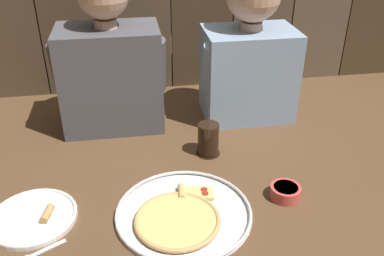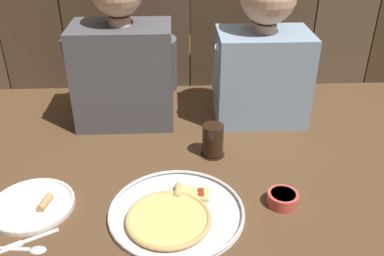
{
  "view_description": "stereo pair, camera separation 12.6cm",
  "coord_description": "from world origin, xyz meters",
  "px_view_note": "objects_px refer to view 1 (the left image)",
  "views": [
    {
      "loc": [
        -0.19,
        -0.98,
        0.8
      ],
      "look_at": [
        -0.02,
        0.1,
        0.18
      ],
      "focal_mm": 39.3,
      "sensor_mm": 36.0,
      "label": 1
    },
    {
      "loc": [
        -0.07,
        -0.99,
        0.8
      ],
      "look_at": [
        -0.02,
        0.1,
        0.18
      ],
      "focal_mm": 39.3,
      "sensor_mm": 36.0,
      "label": 2
    }
  ],
  "objects_px": {
    "dinner_plate": "(33,217)",
    "dipping_bowl": "(285,191)",
    "diner_left": "(109,59)",
    "drinking_glass": "(208,139)",
    "pizza_tray": "(182,215)",
    "diner_right": "(250,49)"
  },
  "relations": [
    {
      "from": "dinner_plate",
      "to": "dipping_bowl",
      "type": "distance_m",
      "value": 0.73
    },
    {
      "from": "diner_left",
      "to": "dinner_plate",
      "type": "bearing_deg",
      "value": -113.55
    },
    {
      "from": "dinner_plate",
      "to": "drinking_glass",
      "type": "distance_m",
      "value": 0.6
    },
    {
      "from": "dipping_bowl",
      "to": "drinking_glass",
      "type": "bearing_deg",
      "value": 123.74
    },
    {
      "from": "pizza_tray",
      "to": "diner_left",
      "type": "height_order",
      "value": "diner_left"
    },
    {
      "from": "dipping_bowl",
      "to": "diner_left",
      "type": "relative_size",
      "value": 0.15
    },
    {
      "from": "diner_right",
      "to": "diner_left",
      "type": "bearing_deg",
      "value": -179.91
    },
    {
      "from": "pizza_tray",
      "to": "dinner_plate",
      "type": "bearing_deg",
      "value": 172.13
    },
    {
      "from": "pizza_tray",
      "to": "diner_right",
      "type": "xyz_separation_m",
      "value": [
        0.34,
        0.58,
        0.27
      ]
    },
    {
      "from": "dinner_plate",
      "to": "diner_left",
      "type": "xyz_separation_m",
      "value": [
        0.23,
        0.52,
        0.26
      ]
    },
    {
      "from": "dipping_bowl",
      "to": "diner_right",
      "type": "height_order",
      "value": "diner_right"
    },
    {
      "from": "drinking_glass",
      "to": "dipping_bowl",
      "type": "bearing_deg",
      "value": -56.26
    },
    {
      "from": "diner_right",
      "to": "drinking_glass",
      "type": "bearing_deg",
      "value": -127.7
    },
    {
      "from": "pizza_tray",
      "to": "diner_right",
      "type": "bearing_deg",
      "value": 59.38
    },
    {
      "from": "dipping_bowl",
      "to": "diner_right",
      "type": "distance_m",
      "value": 0.6
    },
    {
      "from": "drinking_glass",
      "to": "diner_left",
      "type": "relative_size",
      "value": 0.19
    },
    {
      "from": "pizza_tray",
      "to": "diner_right",
      "type": "height_order",
      "value": "diner_right"
    },
    {
      "from": "diner_left",
      "to": "diner_right",
      "type": "height_order",
      "value": "diner_left"
    },
    {
      "from": "dipping_bowl",
      "to": "dinner_plate",
      "type": "bearing_deg",
      "value": 178.66
    },
    {
      "from": "diner_right",
      "to": "dipping_bowl",
      "type": "bearing_deg",
      "value": -92.82
    },
    {
      "from": "diner_right",
      "to": "dinner_plate",
      "type": "bearing_deg",
      "value": -145.18
    },
    {
      "from": "pizza_tray",
      "to": "diner_left",
      "type": "bearing_deg",
      "value": 107.4
    }
  ]
}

